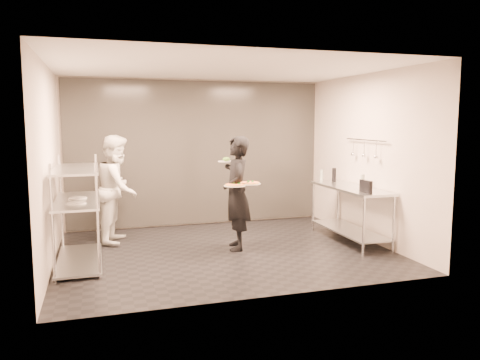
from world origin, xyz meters
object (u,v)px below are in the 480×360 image
object	(u,v)px
pass_rack	(78,210)
pizza_plate_near	(235,185)
chef	(118,189)
bottle_dark	(334,175)
bottle_clear	(362,181)
prep_counter	(350,204)
bottle_green	(322,175)
pos_monitor	(366,187)
salad_plate	(226,160)
waiter	(237,193)
pizza_plate_far	(250,183)

from	to	relation	value
pass_rack	pizza_plate_near	size ratio (longest dim) A/B	4.85
chef	bottle_dark	size ratio (longest dim) A/B	7.14
pass_rack	bottle_clear	xyz separation A→B (m)	(4.44, -0.19, 0.26)
prep_counter	bottle_green	size ratio (longest dim) A/B	8.42
chef	bottle_clear	size ratio (longest dim) A/B	7.87
bottle_clear	bottle_dark	distance (m)	0.86
prep_counter	bottle_green	world-z (taller)	bottle_green
prep_counter	pizza_plate_near	bearing A→B (deg)	-175.23
prep_counter	pos_monitor	xyz separation A→B (m)	(-0.12, -0.65, 0.39)
bottle_clear	salad_plate	bearing A→B (deg)	166.81
salad_plate	bottle_dark	distance (m)	2.17
waiter	bottle_clear	bearing A→B (deg)	92.95
pass_rack	prep_counter	distance (m)	4.33
pass_rack	bottle_clear	world-z (taller)	pass_rack
chef	bottle_clear	world-z (taller)	chef
pass_rack	chef	size ratio (longest dim) A/B	0.90
chef	pizza_plate_far	size ratio (longest dim) A/B	5.51
pizza_plate_far	pass_rack	bearing A→B (deg)	176.72
pass_rack	salad_plate	distance (m)	2.37
pass_rack	bottle_green	size ratio (longest dim) A/B	7.49
pizza_plate_near	bottle_dark	world-z (taller)	bottle_dark
chef	pos_monitor	world-z (taller)	chef
waiter	bottle_green	world-z (taller)	waiter
pizza_plate_near	bottle_clear	bearing A→B (deg)	-0.52
bottle_dark	pizza_plate_far	bearing A→B (deg)	-156.60
prep_counter	bottle_green	bearing A→B (deg)	100.00
bottle_clear	bottle_dark	xyz separation A→B (m)	(-0.06, 0.85, 0.01)
pizza_plate_far	pos_monitor	world-z (taller)	pos_monitor
pos_monitor	bottle_green	world-z (taller)	bottle_green
pass_rack	bottle_dark	bearing A→B (deg)	8.62
pos_monitor	chef	bearing A→B (deg)	152.21
salad_plate	bottle_clear	size ratio (longest dim) A/B	1.16
bottle_green	bottle_dark	size ratio (longest dim) A/B	0.85
bottle_clear	pass_rack	bearing A→B (deg)	177.54
pos_monitor	pass_rack	bearing A→B (deg)	169.33
pos_monitor	prep_counter	bearing A→B (deg)	77.75
pass_rack	salad_plate	size ratio (longest dim) A/B	6.07
salad_plate	bottle_clear	bearing A→B (deg)	-13.19
chef	pizza_plate_far	xyz separation A→B (m)	(1.91, -1.25, 0.18)
bottle_green	pizza_plate_near	bearing A→B (deg)	-153.61
pizza_plate_near	salad_plate	distance (m)	0.59
chef	pos_monitor	bearing A→B (deg)	-101.02
pizza_plate_near	bottle_dark	bearing A→B (deg)	21.49
prep_counter	salad_plate	bearing A→B (deg)	171.30
chef	pos_monitor	xyz separation A→B (m)	(3.61, -1.75, 0.12)
waiter	pos_monitor	size ratio (longest dim) A/B	6.56
salad_plate	prep_counter	bearing A→B (deg)	-8.70
prep_counter	waiter	size ratio (longest dim) A/B	1.01
bottle_dark	bottle_clear	bearing A→B (deg)	-86.04
bottle_clear	prep_counter	bearing A→B (deg)	118.78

